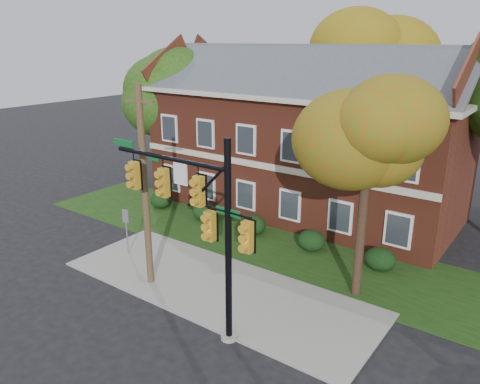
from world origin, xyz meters
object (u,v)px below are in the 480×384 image
Objects in this scene: tree_far_rear at (379,58)px; apartment_building at (304,128)px; hedge_far_left at (161,200)px; tree_left_rear at (171,91)px; hedge_right at (311,240)px; sign_post at (126,224)px; hedge_left at (204,211)px; traffic_signal at (198,213)px; hedge_far_right at (380,259)px; hedge_center at (253,225)px; utility_pole at (145,189)px; tree_near_right at (374,137)px.

apartment_building is at bearing -99.71° from tree_far_rear.
hedge_far_left is 7.90m from tree_left_rear.
sign_post reaches higher than hedge_right.
hedge_left is 0.19× the size of traffic_signal.
apartment_building reaches higher than hedge_left.
sign_post reaches higher than hedge_far_right.
hedge_left is at bearing 180.00° from hedge_far_right.
hedge_center is 0.19× the size of traffic_signal.
hedge_center is 15.57m from tree_far_rear.
hedge_far_left is 17.61m from tree_far_rear.
utility_pole is (-0.55, -12.29, -0.70)m from apartment_building.
tree_far_rear is at bearing 110.27° from tree_near_right.
hedge_right is 15.66m from tree_far_rear.
traffic_signal is at bearing -114.24° from hedge_far_right.
hedge_left is at bearing 180.00° from hedge_right.
tree_near_right is at bearing -85.48° from hedge_far_right.
hedge_far_right is 16.51m from tree_far_rear.
hedge_far_right is 0.12× the size of tree_far_rear.
utility_pole is 3.62× the size of sign_post.
tree_near_right is 3.67× the size of sign_post.
apartment_building is 7.73m from hedge_left.
tree_near_right reaches higher than utility_pole.
hedge_right is at bearing 47.51° from utility_pole.
tree_near_right reaches higher than traffic_signal.
hedge_far_left is at bearing 119.95° from utility_pole.
hedge_far_left is 1.00× the size of hedge_center.
traffic_signal reaches higher than hedge_far_left.
hedge_far_right is at bearing 30.40° from utility_pole.
tree_far_rear is 21.81m from traffic_signal.
utility_pole is (-7.77, -4.20, -2.38)m from tree_near_right.
hedge_far_left is (-7.00, -5.25, -4.46)m from apartment_building.
tree_far_rear is 1.60× the size of traffic_signal.
hedge_center is at bearing 180.00° from hedge_far_right.
sign_post is (-3.50, -5.72, 1.06)m from hedge_center.
tree_far_rear is 20.72m from utility_pole.
apartment_building reaches higher than tree_left_rear.
hedge_far_left is at bearing 106.38° from sign_post.
tree_near_right is at bearing 15.80° from utility_pole.
traffic_signal is at bearing -67.94° from hedge_center.
hedge_far_right is at bearing 94.52° from tree_near_right.
tree_far_rear is (-5.88, 15.93, 2.17)m from tree_near_right.
hedge_right is 0.16× the size of tree_near_right.
apartment_building reaches higher than hedge_center.
apartment_building is 13.43× the size of hedge_far_right.
hedge_far_left is at bearing -56.58° from tree_left_rear.
tree_near_right is (7.22, -8.09, 1.68)m from apartment_building.
tree_near_right reaches higher than hedge_far_right.
hedge_center is 0.16× the size of tree_near_right.
hedge_far_right is 12.00m from sign_post.
utility_pole reaches higher than hedge_left.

